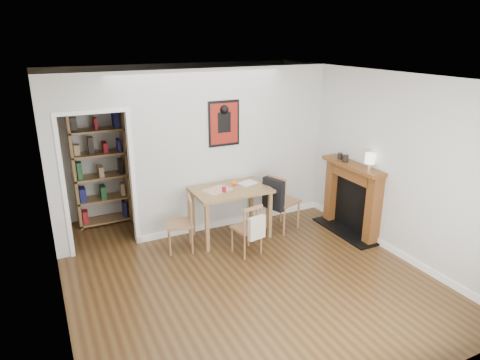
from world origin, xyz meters
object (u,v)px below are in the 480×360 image
chair_front (247,228)px  mantel_lamp (370,159)px  chair_right (282,201)px  ceramic_jar_b (340,156)px  fireplace (352,196)px  dining_table (231,194)px  bookshelf (100,165)px  red_glass (224,189)px  notebook (248,183)px  ceramic_jar_a (345,158)px  chair_left (180,224)px  orange_fruit (234,183)px

chair_front → mantel_lamp: size_ratio=3.22×
chair_right → ceramic_jar_b: ceramic_jar_b is taller
chair_front → ceramic_jar_b: size_ratio=7.80×
fireplace → ceramic_jar_b: size_ratio=12.37×
chair_front → dining_table: bearing=87.8°
bookshelf → ceramic_jar_b: bearing=-27.7°
chair_right → fireplace: size_ratio=0.77×
ceramic_jar_b → chair_right: bearing=164.2°
red_glass → bookshelf: bearing=135.4°
fireplace → notebook: (-1.49, 0.78, 0.20)m
mantel_lamp → ceramic_jar_a: size_ratio=2.16×
chair_left → ceramic_jar_b: ceramic_jar_b is taller
chair_left → mantel_lamp: mantel_lamp is taller
notebook → mantel_lamp: size_ratio=1.16×
fireplace → orange_fruit: 1.91m
chair_right → bookshelf: bookshelf is taller
red_glass → orange_fruit: bearing=38.4°
chair_front → orange_fruit: (0.14, 0.74, 0.45)m
chair_front → bookshelf: 2.74m
chair_left → fireplace: (2.71, -0.59, 0.20)m
chair_left → red_glass: bearing=-0.1°
bookshelf → fireplace: size_ratio=1.66×
notebook → ceramic_jar_b: (1.43, -0.48, 0.39)m
fireplace → ceramic_jar_a: 0.62m
orange_fruit → notebook: orange_fruit is taller
orange_fruit → ceramic_jar_a: bearing=-22.3°
chair_front → bookshelf: size_ratio=0.38×
dining_table → bookshelf: bearing=139.8°
orange_fruit → ceramic_jar_a: size_ratio=0.74×
chair_right → mantel_lamp: (0.96, -0.88, 0.81)m
red_glass → dining_table: bearing=30.5°
bookshelf → mantel_lamp: bearing=-34.7°
fireplace → mantel_lamp: bearing=-91.6°
notebook → mantel_lamp: bearing=-36.7°
chair_right → chair_front: size_ratio=1.22×
orange_fruit → ceramic_jar_b: 1.77m
chair_right → ceramic_jar_b: (0.91, -0.26, 0.71)m
fireplace → orange_fruit: size_ratio=14.89×
chair_left → red_glass: 0.84m
chair_front → ceramic_jar_b: 1.99m
bookshelf → orange_fruit: size_ratio=24.67×
ceramic_jar_a → chair_left: bearing=170.2°
chair_front → chair_left: bearing=148.3°
notebook → ceramic_jar_a: bearing=-24.7°
orange_fruit → notebook: 0.23m
bookshelf → fireplace: (3.55, -2.13, -0.41)m
bookshelf → mantel_lamp: 4.32m
fireplace → mantel_lamp: 0.77m
fireplace → chair_left: bearing=167.6°
dining_table → notebook: notebook is taller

